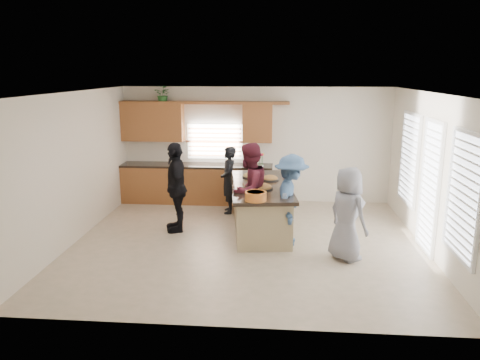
# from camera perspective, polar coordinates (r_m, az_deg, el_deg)

# --- Properties ---
(floor) EXTENTS (6.50, 6.50, 0.00)m
(floor) POSITION_cam_1_polar(r_m,az_deg,el_deg) (8.92, 0.87, -7.64)
(floor) COLOR beige
(floor) RESTS_ON ground
(room_shell) EXTENTS (6.52, 6.02, 2.81)m
(room_shell) POSITION_cam_1_polar(r_m,az_deg,el_deg) (8.43, 0.92, 4.52)
(room_shell) COLOR silver
(room_shell) RESTS_ON ground
(back_cabinetry) EXTENTS (4.08, 0.66, 2.46)m
(back_cabinetry) POSITION_cam_1_polar(r_m,az_deg,el_deg) (11.46, -5.52, 1.76)
(back_cabinetry) COLOR #975E2C
(back_cabinetry) RESTS_ON ground
(right_wall_glazing) EXTENTS (0.06, 4.00, 2.25)m
(right_wall_glazing) POSITION_cam_1_polar(r_m,az_deg,el_deg) (8.80, 22.26, 0.19)
(right_wall_glazing) COLOR white
(right_wall_glazing) RESTS_ON ground
(island) EXTENTS (1.46, 2.82, 0.95)m
(island) POSITION_cam_1_polar(r_m,az_deg,el_deg) (9.51, 2.46, -3.43)
(island) COLOR tan
(island) RESTS_ON ground
(platter_front) EXTENTS (0.43, 0.43, 0.17)m
(platter_front) POSITION_cam_1_polar(r_m,az_deg,el_deg) (9.00, 2.67, -0.94)
(platter_front) COLOR black
(platter_front) RESTS_ON island
(platter_mid) EXTENTS (0.36, 0.36, 0.15)m
(platter_mid) POSITION_cam_1_polar(r_m,az_deg,el_deg) (9.76, 3.69, 0.16)
(platter_mid) COLOR black
(platter_mid) RESTS_ON island
(platter_back) EXTENTS (0.34, 0.34, 0.14)m
(platter_back) POSITION_cam_1_polar(r_m,az_deg,el_deg) (9.99, 1.24, 0.50)
(platter_back) COLOR black
(platter_back) RESTS_ON island
(salad_bowl) EXTENTS (0.38, 0.38, 0.16)m
(salad_bowl) POSITION_cam_1_polar(r_m,az_deg,el_deg) (8.19, 1.93, -1.93)
(salad_bowl) COLOR orange
(salad_bowl) RESTS_ON island
(clear_cup) EXTENTS (0.08, 0.08, 0.10)m
(clear_cup) POSITION_cam_1_polar(r_m,az_deg,el_deg) (8.32, 5.46, -2.00)
(clear_cup) COLOR white
(clear_cup) RESTS_ON island
(plate_stack) EXTENTS (0.22, 0.22, 0.05)m
(plate_stack) POSITION_cam_1_polar(r_m,az_deg,el_deg) (10.26, 1.89, 0.81)
(plate_stack) COLOR #A683BF
(plate_stack) RESTS_ON island
(flower_vase) EXTENTS (0.14, 0.14, 0.41)m
(flower_vase) POSITION_cam_1_polar(r_m,az_deg,el_deg) (10.56, 2.58, 2.25)
(flower_vase) COLOR silver
(flower_vase) RESTS_ON island
(potted_plant) EXTENTS (0.47, 0.44, 0.43)m
(potted_plant) POSITION_cam_1_polar(r_m,az_deg,el_deg) (11.49, -9.34, 10.25)
(potted_plant) COLOR #2B6A2A
(potted_plant) RESTS_ON back_cabinetry
(woman_left_back) EXTENTS (0.44, 0.60, 1.52)m
(woman_left_back) POSITION_cam_1_polar(r_m,az_deg,el_deg) (10.56, -1.40, -0.01)
(woman_left_back) COLOR black
(woman_left_back) RESTS_ON ground
(woman_left_mid) EXTENTS (1.05, 1.13, 1.85)m
(woman_left_mid) POSITION_cam_1_polar(r_m,az_deg,el_deg) (9.01, 1.12, -1.27)
(woman_left_mid) COLOR #591A28
(woman_left_mid) RESTS_ON ground
(woman_left_front) EXTENTS (0.72, 1.14, 1.81)m
(woman_left_front) POSITION_cam_1_polar(r_m,az_deg,el_deg) (9.43, -7.79, -0.86)
(woman_left_front) COLOR black
(woman_left_front) RESTS_ON ground
(woman_right_back) EXTENTS (0.75, 1.16, 1.69)m
(woman_right_back) POSITION_cam_1_polar(r_m,az_deg,el_deg) (8.70, 6.23, -2.39)
(woman_right_back) COLOR #3E5F88
(woman_right_back) RESTS_ON ground
(woman_right_front) EXTENTS (0.88, 0.94, 1.62)m
(woman_right_front) POSITION_cam_1_polar(r_m,az_deg,el_deg) (8.13, 12.96, -4.06)
(woman_right_front) COLOR gray
(woman_right_front) RESTS_ON ground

